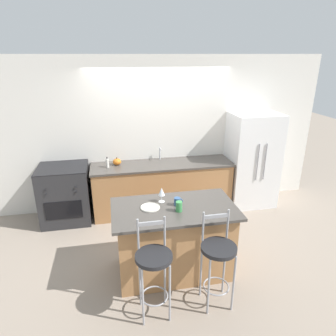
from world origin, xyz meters
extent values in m
plane|color=gray|center=(0.00, 0.00, 0.00)|extent=(18.00, 18.00, 0.00)
cube|color=silver|center=(0.00, 0.70, 1.35)|extent=(6.00, 0.07, 2.70)
cube|color=#A87547|center=(0.00, 0.38, 0.44)|extent=(2.42, 0.65, 0.87)
cube|color=#47423D|center=(0.00, 0.38, 0.89)|extent=(2.46, 0.68, 0.03)
cube|color=black|center=(0.00, 0.38, 0.90)|extent=(0.56, 0.36, 0.01)
cylinder|color=#ADAFB5|center=(0.00, 0.60, 1.02)|extent=(0.02, 0.02, 0.22)
cylinder|color=#ADAFB5|center=(0.00, 0.54, 1.12)|extent=(0.02, 0.12, 0.02)
cube|color=#A87547|center=(-0.14, -1.30, 0.45)|extent=(1.41, 0.74, 0.90)
cube|color=#47423D|center=(-0.14, -1.30, 0.92)|extent=(1.53, 0.86, 0.03)
cube|color=white|center=(1.68, 0.34, 0.86)|extent=(0.86, 0.68, 1.73)
cylinder|color=#939399|center=(1.61, -0.01, 0.95)|extent=(0.02, 0.02, 0.66)
cylinder|color=#939399|center=(1.75, -0.01, 0.95)|extent=(0.02, 0.02, 0.66)
cube|color=#28282B|center=(-1.67, 0.34, 0.48)|extent=(0.80, 0.69, 0.96)
cube|color=black|center=(-1.67, -0.02, 0.36)|extent=(0.58, 0.01, 0.31)
cube|color=black|center=(-1.67, 0.34, 0.97)|extent=(0.80, 0.69, 0.02)
cylinder|color=black|center=(-1.89, -0.02, 0.75)|extent=(0.03, 0.02, 0.03)
cylinder|color=black|center=(-1.45, -0.02, 0.75)|extent=(0.03, 0.02, 0.03)
cylinder|color=black|center=(-1.89, -0.02, 0.67)|extent=(0.03, 0.02, 0.03)
cylinder|color=black|center=(-1.45, -0.02, 0.67)|extent=(0.03, 0.02, 0.03)
cylinder|color=#99999E|center=(-0.64, -2.09, 0.36)|extent=(0.02, 0.02, 0.72)
cylinder|color=#99999E|center=(-0.36, -2.09, 0.36)|extent=(0.02, 0.02, 0.72)
cylinder|color=#99999E|center=(-0.64, -1.81, 0.36)|extent=(0.02, 0.02, 0.72)
cylinder|color=#99999E|center=(-0.36, -1.81, 0.36)|extent=(0.02, 0.02, 0.72)
torus|color=#99999E|center=(-0.50, -1.95, 0.23)|extent=(0.30, 0.30, 0.02)
cylinder|color=#232326|center=(-0.50, -1.95, 0.75)|extent=(0.39, 0.39, 0.04)
cylinder|color=#99999E|center=(-0.64, -1.81, 0.95)|extent=(0.02, 0.02, 0.36)
cylinder|color=#99999E|center=(-0.36, -1.81, 0.95)|extent=(0.02, 0.02, 0.36)
cube|color=#99999E|center=(-0.50, -1.81, 1.06)|extent=(0.28, 0.02, 0.04)
cylinder|color=#99999E|center=(0.07, -2.08, 0.36)|extent=(0.02, 0.02, 0.72)
cylinder|color=#99999E|center=(0.35, -2.08, 0.36)|extent=(0.02, 0.02, 0.72)
cylinder|color=#99999E|center=(0.07, -1.80, 0.36)|extent=(0.02, 0.02, 0.72)
cylinder|color=#99999E|center=(0.35, -1.80, 0.36)|extent=(0.02, 0.02, 0.72)
torus|color=#99999E|center=(0.21, -1.94, 0.23)|extent=(0.30, 0.30, 0.02)
cylinder|color=#232326|center=(0.21, -1.94, 0.75)|extent=(0.39, 0.39, 0.04)
cylinder|color=#99999E|center=(0.07, -1.80, 0.95)|extent=(0.02, 0.02, 0.36)
cylinder|color=#99999E|center=(0.35, -1.80, 0.95)|extent=(0.02, 0.02, 0.36)
cube|color=#99999E|center=(0.21, -1.80, 1.06)|extent=(0.28, 0.02, 0.04)
cylinder|color=beige|center=(-0.43, -1.25, 0.94)|extent=(0.24, 0.24, 0.01)
torus|color=beige|center=(-0.43, -1.25, 0.95)|extent=(0.23, 0.23, 0.01)
cylinder|color=white|center=(-0.27, -1.11, 0.94)|extent=(0.08, 0.08, 0.00)
cylinder|color=white|center=(-0.27, -1.11, 0.98)|extent=(0.01, 0.01, 0.09)
cone|color=white|center=(-0.27, -1.11, 1.08)|extent=(0.08, 0.08, 0.10)
cylinder|color=#335689|center=(-0.09, -1.24, 0.99)|extent=(0.08, 0.08, 0.10)
torus|color=#335689|center=(-0.05, -1.24, 0.99)|extent=(0.07, 0.01, 0.07)
cylinder|color=#3D934C|center=(-0.11, -1.40, 1.00)|extent=(0.08, 0.08, 0.13)
ellipsoid|color=orange|center=(-0.78, 0.45, 0.96)|extent=(0.14, 0.14, 0.11)
cylinder|color=brown|center=(-0.78, 0.45, 1.03)|extent=(0.02, 0.02, 0.02)
cylinder|color=silver|center=(-0.94, 0.35, 0.98)|extent=(0.05, 0.05, 0.15)
cylinder|color=black|center=(-0.94, 0.35, 1.07)|extent=(0.02, 0.02, 0.04)
camera|label=1|loc=(-0.84, -4.48, 2.70)|focal=32.00mm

